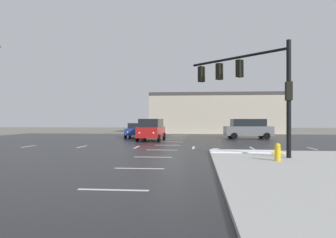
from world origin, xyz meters
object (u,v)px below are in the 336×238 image
Objects in this scene: suv_red at (151,129)px; traffic_signal_mast at (250,80)px; fire_hydrant at (278,152)px; suv_grey at (248,128)px; sedan_blue at (136,130)px.

traffic_signal_mast is at bearing 31.60° from suv_red.
fire_hydrant is (0.75, -2.81, -3.57)m from traffic_signal_mast.
suv_grey is (1.60, 19.38, 0.55)m from fire_hydrant.
suv_grey is 11.99m from sedan_blue.
sedan_blue is (-9.57, 17.80, -3.25)m from traffic_signal_mast.
traffic_signal_mast is 1.22× the size of sedan_blue.
traffic_signal_mast is 17.01m from suv_grey.
traffic_signal_mast reaches higher than suv_grey.
suv_grey is 1.01× the size of suv_red.
suv_red is 5.58m from sedan_blue.
traffic_signal_mast is 1.15× the size of suv_red.
fire_hydrant is 0.16× the size of suv_grey.
fire_hydrant is at bearing -100.27° from suv_grey.
suv_red is at bearing -163.74° from suv_grey.
fire_hydrant is at bearing 149.97° from traffic_signal_mast.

